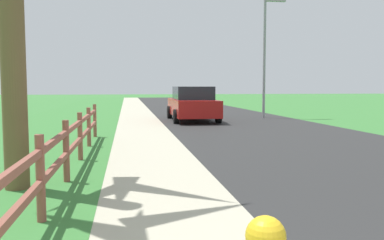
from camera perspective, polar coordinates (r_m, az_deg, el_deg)
name	(u,v)px	position (r m, az deg, el deg)	size (l,w,h in m)	color
ground_plane	(152,113)	(25.56, -5.65, 1.02)	(120.00, 120.00, 0.00)	#387835
road_asphalt	(201,110)	(27.97, 1.27, 1.38)	(7.00, 66.00, 0.01)	#2A2A2A
curb_concrete	(106,111)	(27.54, -12.15, 1.22)	(6.00, 66.00, 0.01)	#B5AE95
grass_verge	(83,111)	(27.66, -15.25, 1.17)	(5.00, 66.00, 0.00)	#387835
rail_fence	(66,146)	(7.32, -17.42, -3.58)	(0.11, 12.76, 1.08)	brown
parked_suv_red	(192,104)	(19.52, 0.06, 2.31)	(2.19, 4.90, 1.66)	maroon
street_lamp	(266,47)	(21.74, 10.51, 10.19)	(1.17, 0.20, 6.29)	gray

